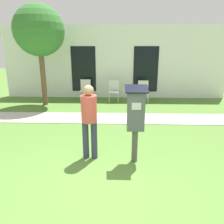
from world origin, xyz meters
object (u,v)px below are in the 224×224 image
parking_meter (136,115)px  person_standing (89,117)px  outdoor_chair_middle (114,89)px  outdoor_chair_left (85,88)px  outdoor_chair_right (143,90)px

parking_meter → person_standing: 0.95m
parking_meter → outdoor_chair_middle: parking_meter is taller
person_standing → outdoor_chair_left: person_standing is taller
person_standing → outdoor_chair_left: size_ratio=1.76×
person_standing → outdoor_chair_middle: 5.07m
outdoor_chair_middle → outdoor_chair_right: 1.26m
parking_meter → outdoor_chair_middle: 5.20m
parking_meter → outdoor_chair_middle: bearing=96.3°
person_standing → outdoor_chair_left: (-0.89, 5.23, -0.40)m
outdoor_chair_left → outdoor_chair_right: same height
outdoor_chair_middle → outdoor_chair_right: (1.26, -0.04, 0.00)m
outdoor_chair_left → person_standing: bearing=-78.2°
person_standing → outdoor_chair_middle: (0.36, 5.04, -0.40)m
parking_meter → outdoor_chair_left: bearing=108.9°
person_standing → outdoor_chair_right: 5.27m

